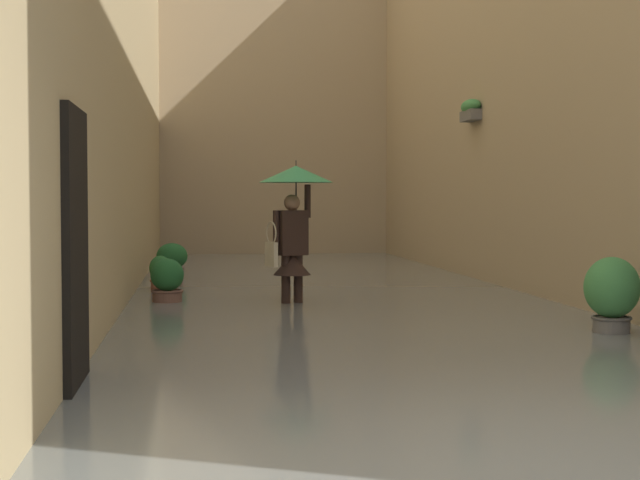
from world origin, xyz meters
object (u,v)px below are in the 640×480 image
at_px(potted_plant_mid_right, 160,277).
at_px(potted_plant_mid_left, 612,296).
at_px(potted_plant_near_right, 172,262).
at_px(potted_plant_far_right, 167,285).
at_px(person_wading, 294,209).

distance_m(potted_plant_mid_right, potted_plant_mid_left, 7.13).
relative_size(potted_plant_near_right, potted_plant_far_right, 1.03).
xyz_separation_m(potted_plant_mid_right, potted_plant_mid_left, (-4.78, 5.29, 0.18)).
distance_m(person_wading, potted_plant_mid_right, 2.93).
relative_size(potted_plant_far_right, potted_plant_mid_left, 0.79).
xyz_separation_m(potted_plant_mid_right, potted_plant_far_right, (-0.15, 1.71, 0.03)).
height_order(person_wading, potted_plant_mid_right, person_wading).
bearing_deg(potted_plant_far_right, potted_plant_mid_left, 142.24).
bearing_deg(potted_plant_far_right, potted_plant_near_right, -89.45).
distance_m(person_wading, potted_plant_far_right, 1.98).
relative_size(person_wading, potted_plant_far_right, 2.76).
xyz_separation_m(person_wading, potted_plant_near_right, (1.70, -4.33, -0.97)).
bearing_deg(potted_plant_mid_left, potted_plant_mid_right, -47.93).
relative_size(person_wading, potted_plant_near_right, 2.68).
relative_size(person_wading, potted_plant_mid_left, 2.17).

